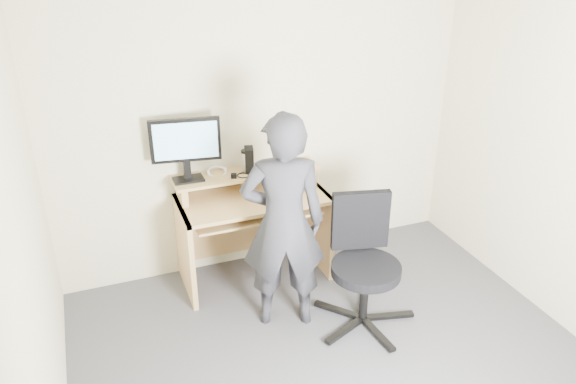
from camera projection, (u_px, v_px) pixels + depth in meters
back_wall at (263, 124)px, 4.60m from camera, size 3.50×0.02×2.50m
desk at (251, 215)px, 4.66m from camera, size 1.20×0.60×0.91m
monitor at (186, 144)px, 4.27m from camera, size 0.54×0.15×0.51m
external_drive at (249, 159)px, 4.53m from camera, size 0.10×0.14×0.20m
travel_mug at (246, 162)px, 4.53m from camera, size 0.09×0.09×0.17m
smartphone at (281, 167)px, 4.64m from camera, size 0.09×0.14×0.01m
charger at (234, 176)px, 4.44m from camera, size 0.05×0.05×0.03m
headphones at (217, 172)px, 4.54m from camera, size 0.16×0.16×0.06m
keyboard at (255, 211)px, 4.46m from camera, size 0.49×0.29×0.03m
mouse at (293, 194)px, 4.51m from camera, size 0.11×0.09×0.04m
office_chair at (364, 258)px, 4.10m from camera, size 0.77×0.75×0.97m
person at (283, 223)px, 3.95m from camera, size 0.69×0.55×1.65m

